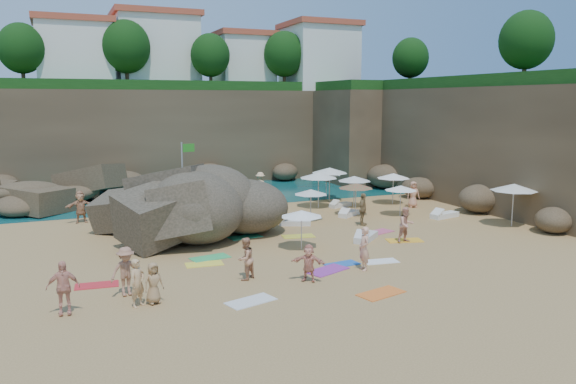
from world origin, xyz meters
name	(u,v)px	position (x,y,z in m)	size (l,w,h in m)	color
ground	(275,242)	(0.00, 0.00, 0.00)	(120.00, 120.00, 0.00)	tan
seawater	(165,173)	(0.00, 30.00, 0.00)	(120.00, 120.00, 0.00)	#0C4751
cliff_back	(196,135)	(2.00, 25.00, 4.00)	(44.00, 8.00, 8.00)	brown
cliff_right	(469,142)	(19.00, 8.00, 4.00)	(8.00, 30.00, 8.00)	brown
cliff_corner	(365,134)	(17.00, 20.00, 4.00)	(10.00, 12.00, 8.00)	brown
rock_promontory	(44,204)	(-11.00, 16.00, 0.00)	(12.00, 7.00, 2.00)	brown
clifftop_buildings	(202,55)	(2.96, 25.79, 11.24)	(28.48, 9.48, 7.00)	white
clifftop_trees	(242,50)	(4.78, 19.52, 11.26)	(35.60, 23.82, 4.40)	#11380F
rock_outcrop	(171,240)	(-4.84, 2.45, 0.00)	(9.19, 6.89, 3.68)	brown
flag_pole	(185,168)	(-2.55, 9.13, 2.90)	(0.88, 0.26, 4.55)	silver
parasol_0	(211,181)	(-0.48, 10.45, 1.77)	(2.04, 2.04, 1.93)	silver
parasol_1	(326,173)	(8.25, 10.64, 1.87)	(2.15, 2.15, 2.03)	silver
parasol_2	(330,170)	(7.82, 9.26, 2.24)	(2.58, 2.58, 2.44)	silver
parasol_3	(354,179)	(8.40, 6.73, 1.95)	(2.24, 2.24, 2.12)	silver
parasol_4	(393,176)	(11.45, 6.67, 1.98)	(2.28, 2.28, 2.16)	silver
parasol_5	(311,192)	(3.86, 3.91, 1.75)	(2.01, 2.01, 1.90)	silver
parasol_6	(356,186)	(7.07, 4.18, 1.90)	(2.19, 2.19, 2.07)	silver
parasol_7	(319,175)	(6.05, 7.41, 2.21)	(2.55, 2.55, 2.41)	silver
parasol_8	(401,188)	(9.66, 3.11, 1.75)	(2.02, 2.02, 1.91)	silver
parasol_9	(302,214)	(0.67, -1.86, 1.77)	(2.04, 2.04, 1.93)	silver
parasol_11	(514,187)	(13.88, -1.91, 2.26)	(2.61, 2.61, 2.46)	silver
lounger_0	(226,209)	(-0.02, 8.63, 0.14)	(1.79, 0.60, 0.28)	white
lounger_1	(340,205)	(7.60, 7.15, 0.13)	(1.67, 0.56, 0.26)	white
lounger_2	(349,214)	(6.70, 4.29, 0.14)	(1.79, 0.60, 0.28)	white
lounger_3	(295,223)	(2.49, 3.12, 0.14)	(1.80, 0.60, 0.28)	silver
lounger_4	(445,215)	(11.85, 1.51, 0.15)	(1.97, 0.66, 0.31)	white
lounger_5	(366,237)	(4.48, -1.53, 0.16)	(2.03, 0.68, 0.32)	silver
towel_2	(381,293)	(0.83, -8.81, 0.02)	(1.82, 0.91, 0.03)	orange
towel_3	(210,258)	(-3.83, -1.66, 0.02)	(1.77, 0.88, 0.03)	#35BB66
towel_4	(204,264)	(-4.32, -2.53, 0.01)	(1.63, 0.82, 0.03)	#FBE842
towel_5	(251,301)	(-3.94, -7.73, 0.02)	(1.78, 0.89, 0.03)	silver
towel_6	(327,270)	(0.26, -5.47, 0.02)	(1.88, 0.94, 0.03)	purple
towel_7	(97,285)	(-8.91, -3.72, 0.01)	(1.64, 0.82, 0.03)	red
towel_8	(342,264)	(1.28, -4.89, 0.01)	(1.53, 0.76, 0.03)	blue
towel_9	(378,232)	(5.98, -0.27, 0.02)	(1.79, 0.89, 0.03)	#CE5075
towel_10	(404,240)	(6.25, -2.38, 0.02)	(1.81, 0.91, 0.03)	yellow
towel_11	(245,237)	(-1.10, 1.51, 0.02)	(1.73, 0.87, 0.03)	#2EA469
towel_12	(298,236)	(1.57, 0.56, 0.01)	(1.69, 0.85, 0.03)	yellow
towel_13	(381,261)	(3.08, -5.19, 0.01)	(1.54, 0.77, 0.03)	white
person_stand_0	(138,283)	(-7.72, -6.65, 0.86)	(0.63, 0.41, 1.72)	tan
person_stand_1	(245,259)	(-3.31, -5.25, 0.86)	(0.84, 0.66, 1.73)	tan
person_stand_2	(260,185)	(3.75, 12.44, 0.97)	(1.25, 0.52, 1.94)	#EEBE87
person_stand_3	(363,209)	(6.10, 1.61, 0.94)	(1.10, 0.46, 1.87)	olive
person_stand_4	(413,194)	(12.05, 5.13, 0.88)	(0.86, 0.47, 1.76)	tan
person_stand_5	(81,207)	(-8.88, 8.65, 0.95)	(1.75, 0.50, 1.89)	tan
person_stand_6	(364,249)	(1.74, -5.96, 0.94)	(0.68, 0.45, 1.87)	#EEAA87
person_lie_0	(127,290)	(-7.96, -5.39, 0.24)	(1.18, 1.82, 0.49)	#A36D51
person_lie_1	(64,308)	(-10.13, -6.48, 0.22)	(1.08, 1.84, 0.45)	#E19780
person_lie_2	(154,298)	(-7.17, -6.60, 0.20)	(0.72, 1.47, 0.39)	#A57E52
person_lie_3	(309,277)	(-1.07, -6.47, 0.20)	(1.38, 1.48, 0.40)	#E08E75
person_lie_5	(406,236)	(6.08, -2.73, 0.34)	(0.87, 1.79, 0.68)	tan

